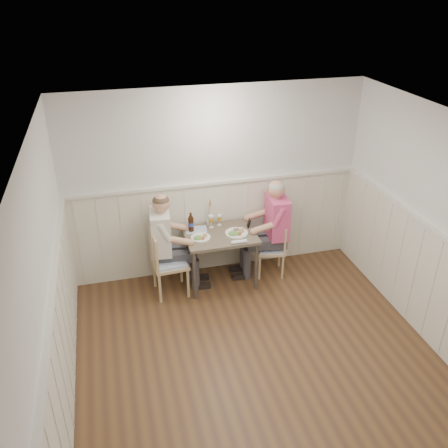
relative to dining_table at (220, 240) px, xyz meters
name	(u,v)px	position (x,y,z in m)	size (l,w,h in m)	color
ground_plane	(267,377)	(0.04, -1.84, -0.65)	(4.50, 4.50, 0.00)	#4C3120
room_shell	(274,255)	(0.04, -1.84, 0.87)	(4.04, 4.54, 2.60)	silver
wainscot	(249,287)	(0.04, -1.15, 0.04)	(4.00, 4.49, 1.34)	silver
dining_table	(220,240)	(0.00, 0.00, 0.00)	(0.93, 0.70, 0.75)	brown
chair_right	(274,246)	(0.78, 0.02, -0.22)	(0.45, 0.45, 0.80)	tan
chair_left	(166,261)	(-0.75, -0.08, -0.15)	(0.46, 0.46, 0.92)	tan
man_in_pink	(273,235)	(0.77, 0.06, -0.05)	(0.68, 0.47, 1.42)	#3F3F47
diner_cream	(165,250)	(-0.73, 0.05, -0.06)	(0.68, 0.47, 1.40)	#3F3F47
plate_man	(236,232)	(0.20, -0.06, 0.12)	(0.30, 0.30, 0.08)	white
plate_diner	(200,237)	(-0.28, -0.05, 0.12)	(0.26, 0.26, 0.06)	white
beer_glass_a	(219,218)	(0.05, 0.24, 0.21)	(0.06, 0.06, 0.16)	silver
beer_glass_b	(211,219)	(-0.07, 0.20, 0.22)	(0.07, 0.07, 0.18)	silver
beer_bottle	(191,223)	(-0.35, 0.17, 0.22)	(0.08, 0.08, 0.27)	black
rolled_napkin	(239,242)	(0.17, -0.30, 0.12)	(0.21, 0.05, 0.05)	white
grass_vase	(208,213)	(-0.09, 0.28, 0.28)	(0.05, 0.05, 0.41)	silver
gingham_mat	(196,230)	(-0.28, 0.18, 0.10)	(0.31, 0.26, 0.01)	#5E7CB6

